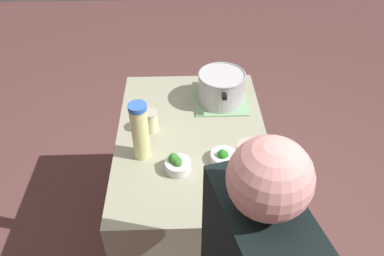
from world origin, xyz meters
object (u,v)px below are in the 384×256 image
object	(u,v)px
cooking_pot	(221,87)
broccoli_bowl_center	(223,157)
mason_jar	(151,121)
lemonade_pitcher	(140,131)
broccoli_bowl_front	(177,164)

from	to	relation	value
cooking_pot	broccoli_bowl_center	size ratio (longest dim) A/B	2.68
cooking_pot	broccoli_bowl_center	xyz separation A→B (m)	(0.48, -0.03, -0.07)
cooking_pot	broccoli_bowl_center	distance (m)	0.48
mason_jar	broccoli_bowl_center	bearing A→B (deg)	56.00
lemonade_pitcher	broccoli_bowl_center	size ratio (longest dim) A/B	2.45
lemonade_pitcher	broccoli_bowl_front	bearing A→B (deg)	58.66
cooking_pot	lemonade_pitcher	xyz separation A→B (m)	(0.43, -0.42, 0.06)
cooking_pot	broccoli_bowl_front	xyz separation A→B (m)	(0.53, -0.25, -0.06)
mason_jar	broccoli_bowl_center	distance (m)	0.43
cooking_pot	broccoli_bowl_front	world-z (taller)	cooking_pot
mason_jar	cooking_pot	bearing A→B (deg)	121.80
lemonade_pitcher	broccoli_bowl_front	distance (m)	0.23
cooking_pot	lemonade_pitcher	world-z (taller)	lemonade_pitcher
cooking_pot	broccoli_bowl_front	bearing A→B (deg)	-25.31
broccoli_bowl_front	broccoli_bowl_center	size ratio (longest dim) A/B	0.95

